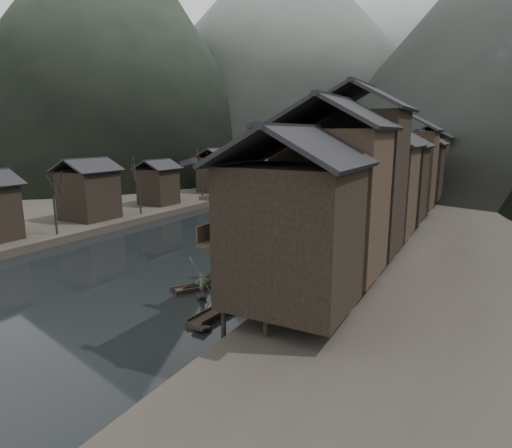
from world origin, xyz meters
The scene contains 13 objects.
water centered at (0.00, 0.00, 0.00)m, with size 300.00×300.00×0.00m, color black.
left_bank centered at (-35.00, 40.00, 0.60)m, with size 40.00×200.00×1.20m, color #2D2823.
stilt_houses centered at (17.28, 18.80, 8.95)m, with size 9.00×67.60×16.63m.
left_houses centered at (-20.50, 20.12, 5.66)m, with size 8.10×53.20×8.73m.
bare_trees centered at (-17.00, 12.49, 6.46)m, with size 3.83×44.71×7.67m.
moored_sampans centered at (12.14, 26.55, 0.20)m, with size 3.07×71.99×0.47m.
midriver_boats centered at (-1.53, 43.49, 0.20)m, with size 14.84×20.21×0.45m.
stone_bridge centered at (0.00, 72.00, 5.11)m, with size 40.00×6.00×9.00m.
hills centered at (6.46, 165.96, 51.39)m, with size 320.00×380.00×109.97m.
hero_sampan centered at (7.20, -2.68, 0.20)m, with size 3.62×4.82×0.44m.
cargo_heap centered at (7.07, -2.48, 0.78)m, with size 1.15×1.50×0.69m, color black.
boatman centered at (8.21, -4.20, 1.25)m, with size 0.59×0.39×1.62m, color #515153.
bamboo_pole centered at (8.41, -4.20, 4.13)m, with size 0.06×0.06×4.65m, color #8C7A51.
Camera 1 is at (26.83, -29.77, 12.43)m, focal length 30.00 mm.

